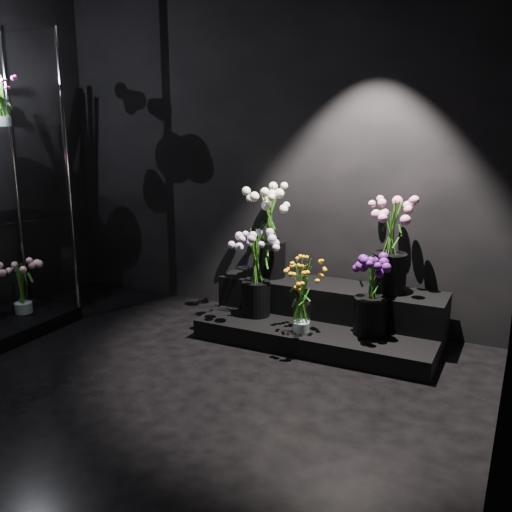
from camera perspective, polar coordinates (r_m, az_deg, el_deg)
The scene contains 10 objects.
floor at distance 3.59m, azimuth -13.18°, elevation -14.86°, with size 4.00×4.00×0.00m, color black.
wall_back at distance 4.86m, azimuth 1.10°, elevation 10.34°, with size 4.00×4.00×0.00m, color black.
display_riser at distance 4.53m, azimuth 6.86°, elevation -6.01°, with size 1.81×0.80×0.40m.
bouquet_orange_bells at distance 4.16m, azimuth 4.59°, elevation -3.96°, with size 0.32×0.32×0.54m.
bouquet_lilac at distance 4.46m, azimuth 0.01°, elevation -1.15°, with size 0.39×0.39×0.69m.
bouquet_purple at distance 4.18m, azimuth 11.47°, elevation -3.61°, with size 0.34×0.34×0.58m.
bouquet_cream_roses at distance 4.65m, azimuth 1.38°, elevation 2.87°, with size 0.43×0.43×0.74m.
bouquet_pink_roses at distance 4.34m, azimuth 13.36°, elevation 1.53°, with size 0.43×0.43×0.71m.
bouquet_case_magenta at distance 4.82m, azimuth -24.14°, elevation 14.02°, with size 0.28×0.28×0.37m.
bouquet_case_base_pink at distance 5.06m, azimuth -22.42°, elevation -2.78°, with size 0.39×0.39×0.44m.
Camera 1 is at (2.06, -2.39, 1.71)m, focal length 40.00 mm.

